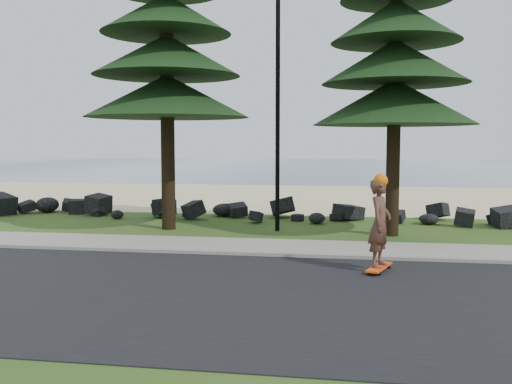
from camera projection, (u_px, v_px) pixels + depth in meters
ground at (262, 249)px, 14.88m from camera, size 160.00×160.00×0.00m
road at (226, 294)px, 10.45m from camera, size 160.00×7.00×0.02m
kerb at (257, 254)px, 13.99m from camera, size 160.00×0.20×0.10m
sidewalk at (263, 246)px, 15.07m from camera, size 160.00×2.00×0.08m
beach_sand at (304, 197)px, 29.14m from camera, size 160.00×15.00×0.01m
ocean at (328, 167)px, 65.04m from camera, size 160.00×58.00×0.01m
seawall_boulders at (285, 220)px, 20.38m from camera, size 60.00×2.40×1.10m
lamp_post at (278, 99)px, 17.66m from camera, size 0.25×0.14×8.14m
skateboarder at (380, 223)px, 12.18m from camera, size 0.65×1.16×2.11m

